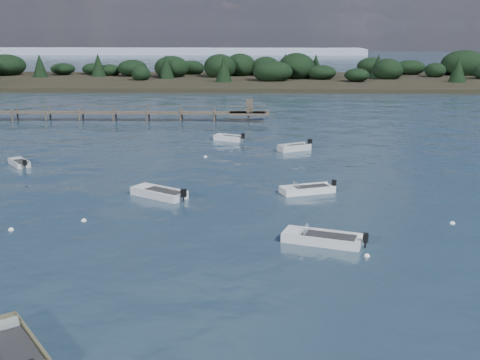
{
  "coord_description": "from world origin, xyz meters",
  "views": [
    {
      "loc": [
        4.67,
        -27.66,
        11.73
      ],
      "look_at": [
        3.64,
        14.0,
        1.0
      ],
      "focal_mm": 45.0,
      "sensor_mm": 36.0,
      "label": 1
    }
  ],
  "objects_px": {
    "dinghy_mid_white_b": "(307,191)",
    "dinghy_mid_white_a": "(322,240)",
    "tender_far_white": "(229,139)",
    "jetty": "(48,112)",
    "dinghy_near_olive": "(11,349)",
    "tender_far_grey_b": "(294,149)",
    "tender_far_grey": "(19,164)",
    "dinghy_mid_grey": "(159,194)"
  },
  "relations": [
    {
      "from": "dinghy_mid_white_b",
      "to": "tender_far_grey_b",
      "type": "distance_m",
      "value": 15.19
    },
    {
      "from": "tender_far_grey",
      "to": "dinghy_near_olive",
      "type": "bearing_deg",
      "value": -69.5
    },
    {
      "from": "dinghy_mid_white_b",
      "to": "dinghy_near_olive",
      "type": "distance_m",
      "value": 25.73
    },
    {
      "from": "tender_far_grey_b",
      "to": "dinghy_near_olive",
      "type": "bearing_deg",
      "value": -108.81
    },
    {
      "from": "dinghy_mid_white_b",
      "to": "dinghy_mid_white_a",
      "type": "bearing_deg",
      "value": -90.17
    },
    {
      "from": "dinghy_mid_white_a",
      "to": "tender_far_grey_b",
      "type": "xyz_separation_m",
      "value": [
        0.05,
        25.52,
        0.03
      ]
    },
    {
      "from": "dinghy_mid_white_a",
      "to": "tender_far_grey",
      "type": "bearing_deg",
      "value": 142.61
    },
    {
      "from": "dinghy_mid_white_b",
      "to": "dinghy_near_olive",
      "type": "relative_size",
      "value": 0.93
    },
    {
      "from": "dinghy_mid_white_b",
      "to": "tender_far_grey",
      "type": "height_order",
      "value": "dinghy_mid_white_b"
    },
    {
      "from": "tender_far_white",
      "to": "dinghy_mid_grey",
      "type": "height_order",
      "value": "tender_far_white"
    },
    {
      "from": "tender_far_grey",
      "to": "dinghy_near_olive",
      "type": "distance_m",
      "value": 32.5
    },
    {
      "from": "dinghy_mid_white_b",
      "to": "dinghy_mid_white_a",
      "type": "height_order",
      "value": "dinghy_mid_white_a"
    },
    {
      "from": "tender_far_white",
      "to": "jetty",
      "type": "distance_m",
      "value": 27.23
    },
    {
      "from": "dinghy_mid_white_b",
      "to": "dinghy_near_olive",
      "type": "bearing_deg",
      "value": -119.73
    },
    {
      "from": "dinghy_mid_white_b",
      "to": "dinghy_mid_white_a",
      "type": "distance_m",
      "value": 10.33
    },
    {
      "from": "dinghy_near_olive",
      "to": "tender_far_grey_b",
      "type": "distance_m",
      "value": 39.65
    },
    {
      "from": "tender_far_white",
      "to": "jetty",
      "type": "height_order",
      "value": "jetty"
    },
    {
      "from": "dinghy_mid_grey",
      "to": "jetty",
      "type": "distance_m",
      "value": 40.11
    },
    {
      "from": "dinghy_mid_grey",
      "to": "tender_far_grey_b",
      "type": "xyz_separation_m",
      "value": [
        10.59,
        16.49,
        0.02
      ]
    },
    {
      "from": "dinghy_mid_white_a",
      "to": "dinghy_mid_grey",
      "type": "height_order",
      "value": "dinghy_mid_grey"
    },
    {
      "from": "dinghy_mid_grey",
      "to": "tender_far_grey_b",
      "type": "height_order",
      "value": "tender_far_grey_b"
    },
    {
      "from": "dinghy_mid_white_a",
      "to": "dinghy_mid_grey",
      "type": "xyz_separation_m",
      "value": [
        -10.53,
        9.03,
        0.01
      ]
    },
    {
      "from": "tender_far_grey_b",
      "to": "tender_far_white",
      "type": "bearing_deg",
      "value": 142.69
    },
    {
      "from": "dinghy_mid_white_a",
      "to": "jetty",
      "type": "relative_size",
      "value": 0.07
    },
    {
      "from": "dinghy_mid_white_b",
      "to": "dinghy_mid_grey",
      "type": "relative_size",
      "value": 0.98
    },
    {
      "from": "tender_far_grey_b",
      "to": "dinghy_mid_grey",
      "type": "bearing_deg",
      "value": -122.69
    },
    {
      "from": "dinghy_mid_white_b",
      "to": "dinghy_mid_white_a",
      "type": "xyz_separation_m",
      "value": [
        -0.03,
        -10.33,
        0.01
      ]
    },
    {
      "from": "tender_far_white",
      "to": "dinghy_near_olive",
      "type": "xyz_separation_m",
      "value": [
        -6.19,
        -42.55,
        -0.01
      ]
    },
    {
      "from": "tender_far_white",
      "to": "tender_far_grey_b",
      "type": "bearing_deg",
      "value": -37.31
    },
    {
      "from": "jetty",
      "to": "tender_far_grey",
      "type": "bearing_deg",
      "value": -76.58
    },
    {
      "from": "tender_far_grey",
      "to": "tender_far_grey_b",
      "type": "height_order",
      "value": "tender_far_grey_b"
    },
    {
      "from": "dinghy_near_olive",
      "to": "jetty",
      "type": "xyz_separation_m",
      "value": [
        -17.48,
        55.98,
        0.83
      ]
    },
    {
      "from": "dinghy_mid_white_a",
      "to": "tender_far_grey_b",
      "type": "bearing_deg",
      "value": 89.88
    },
    {
      "from": "dinghy_mid_white_b",
      "to": "dinghy_near_olive",
      "type": "xyz_separation_m",
      "value": [
        -12.76,
        -22.35,
        0.02
      ]
    },
    {
      "from": "tender_far_grey",
      "to": "dinghy_mid_white_a",
      "type": "xyz_separation_m",
      "value": [
        24.11,
        -18.43,
        0.0
      ]
    },
    {
      "from": "jetty",
      "to": "dinghy_mid_white_a",
      "type": "bearing_deg",
      "value": -55.51
    },
    {
      "from": "tender_far_white",
      "to": "dinghy_mid_white_a",
      "type": "relative_size",
      "value": 0.7
    },
    {
      "from": "dinghy_near_olive",
      "to": "jetty",
      "type": "height_order",
      "value": "jetty"
    },
    {
      "from": "dinghy_mid_white_b",
      "to": "jetty",
      "type": "xyz_separation_m",
      "value": [
        -30.24,
        33.63,
        0.85
      ]
    },
    {
      "from": "dinghy_mid_white_b",
      "to": "tender_far_white",
      "type": "distance_m",
      "value": 21.25
    },
    {
      "from": "dinghy_mid_white_b",
      "to": "tender_far_white",
      "type": "bearing_deg",
      "value": 108.0
    },
    {
      "from": "dinghy_mid_grey",
      "to": "jetty",
      "type": "bearing_deg",
      "value": 119.38
    }
  ]
}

